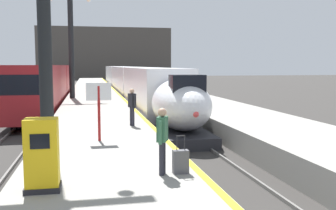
# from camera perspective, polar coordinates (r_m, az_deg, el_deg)

# --- Properties ---
(platform_left) EXTENTS (4.80, 110.00, 1.05)m
(platform_left) POSITION_cam_1_polar(r_m,az_deg,el_deg) (29.68, -10.60, -0.54)
(platform_left) COLOR gray
(platform_left) RESTS_ON ground
(platform_right) EXTENTS (4.80, 110.00, 1.05)m
(platform_right) POSITION_cam_1_polar(r_m,az_deg,el_deg) (30.88, 4.60, -0.21)
(platform_right) COLOR gray
(platform_right) RESTS_ON ground
(platform_left_safety_stripe) EXTENTS (0.20, 107.80, 0.01)m
(platform_left_safety_stripe) POSITION_cam_1_polar(r_m,az_deg,el_deg) (29.74, -6.23, 0.57)
(platform_left_safety_stripe) COLOR yellow
(platform_left_safety_stripe) RESTS_ON platform_left
(rail_main_left) EXTENTS (0.08, 110.00, 0.12)m
(rail_main_left) POSITION_cam_1_polar(r_m,az_deg,el_deg) (32.67, -4.88, -0.69)
(rail_main_left) COLOR slate
(rail_main_left) RESTS_ON ground
(rail_main_right) EXTENTS (0.08, 110.00, 0.12)m
(rail_main_right) POSITION_cam_1_polar(r_m,az_deg,el_deg) (32.88, -2.28, -0.64)
(rail_main_right) COLOR slate
(rail_main_right) RESTS_ON ground
(rail_secondary_left) EXTENTS (0.08, 110.00, 0.12)m
(rail_secondary_left) POSITION_cam_1_polar(r_m,az_deg,el_deg) (32.75, -19.10, -0.98)
(rail_secondary_left) COLOR slate
(rail_secondary_left) RESTS_ON ground
(rail_secondary_right) EXTENTS (0.08, 110.00, 0.12)m
(rail_secondary_right) POSITION_cam_1_polar(r_m,az_deg,el_deg) (32.58, -16.48, -0.93)
(rail_secondary_right) COLOR slate
(rail_secondary_right) RESTS_ON ground
(highspeed_train_main) EXTENTS (2.92, 55.97, 3.60)m
(highspeed_train_main) POSITION_cam_1_polar(r_m,az_deg,el_deg) (43.55, -5.62, 3.45)
(highspeed_train_main) COLOR silver
(highspeed_train_main) RESTS_ON ground
(regional_train_adjacent) EXTENTS (2.85, 36.60, 3.80)m
(regional_train_adjacent) POSITION_cam_1_polar(r_m,az_deg,el_deg) (39.97, -16.73, 3.25)
(regional_train_adjacent) COLOR maroon
(regional_train_adjacent) RESTS_ON ground
(station_column_far) EXTENTS (4.00, 0.68, 9.10)m
(station_column_far) POSITION_cam_1_polar(r_m,az_deg,el_deg) (33.45, -14.14, 10.41)
(station_column_far) COLOR black
(station_column_far) RESTS_ON platform_left
(passenger_near_edge) EXTENTS (0.35, 0.53, 1.69)m
(passenger_near_edge) POSITION_cam_1_polar(r_m,az_deg,el_deg) (9.69, -0.84, -4.56)
(passenger_near_edge) COLOR #23232D
(passenger_near_edge) RESTS_ON platform_left
(passenger_mid_platform) EXTENTS (0.35, 0.53, 1.69)m
(passenger_mid_platform) POSITION_cam_1_polar(r_m,az_deg,el_deg) (17.58, -5.32, 0.13)
(passenger_mid_platform) COLOR #23232D
(passenger_mid_platform) RESTS_ON platform_left
(rolling_suitcase) EXTENTS (0.40, 0.22, 0.98)m
(rolling_suitcase) POSITION_cam_1_polar(r_m,az_deg,el_deg) (9.94, 1.87, -8.34)
(rolling_suitcase) COLOR #4C4C51
(rolling_suitcase) RESTS_ON platform_left
(ticket_machine_yellow) EXTENTS (0.76, 0.62, 1.60)m
(ticket_machine_yellow) POSITION_cam_1_polar(r_m,az_deg,el_deg) (8.95, -18.07, -7.36)
(ticket_machine_yellow) COLOR yellow
(ticket_machine_yellow) RESTS_ON platform_left
(departure_info_board) EXTENTS (0.90, 0.10, 2.12)m
(departure_info_board) POSITION_cam_1_polar(r_m,az_deg,el_deg) (14.16, -10.16, 0.78)
(departure_info_board) COLOR maroon
(departure_info_board) RESTS_ON platform_left
(terminus_back_wall) EXTENTS (36.00, 2.00, 14.00)m
(terminus_back_wall) POSITION_cam_1_polar(r_m,az_deg,el_deg) (106.88, -9.22, 7.54)
(terminus_back_wall) COLOR #4C4742
(terminus_back_wall) RESTS_ON ground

